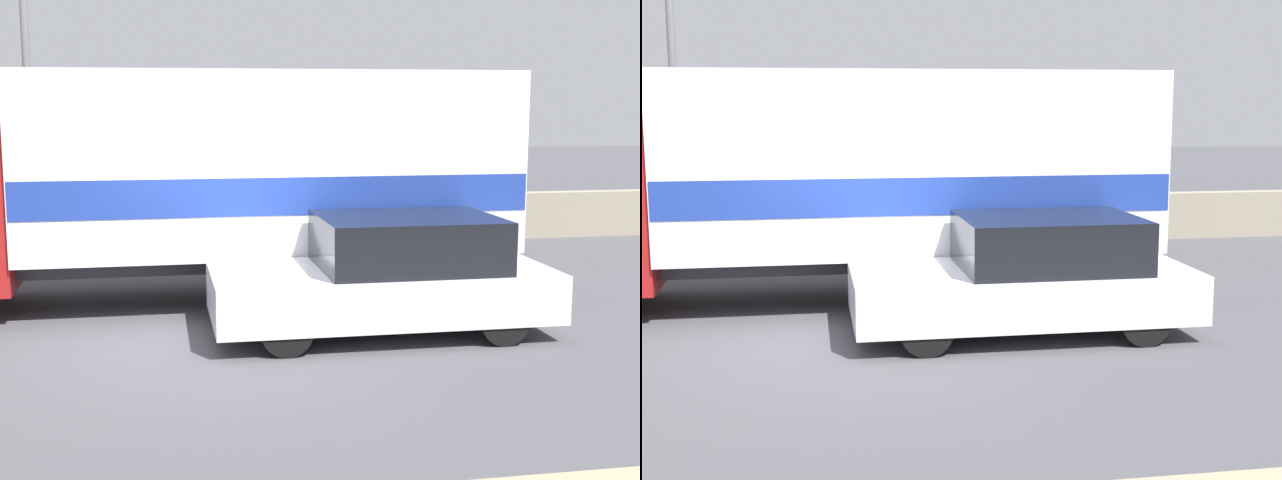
{
  "view_description": "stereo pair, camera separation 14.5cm",
  "coord_description": "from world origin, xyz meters",
  "views": [
    {
      "loc": [
        -0.71,
        -10.55,
        2.89
      ],
      "look_at": [
        1.44,
        1.02,
        1.01
      ],
      "focal_mm": 50.0,
      "sensor_mm": 36.0,
      "label": 1
    },
    {
      "loc": [
        -0.57,
        -10.57,
        2.89
      ],
      "look_at": [
        1.44,
        1.02,
        1.01
      ],
      "focal_mm": 50.0,
      "sensor_mm": 36.0,
      "label": 2
    }
  ],
  "objects": [
    {
      "name": "ground_plane",
      "position": [
        0.0,
        0.0,
        0.0
      ],
      "size": [
        80.0,
        80.0,
        0.0
      ],
      "primitive_type": "plane",
      "color": "#47474C"
    },
    {
      "name": "stone_wall_backdrop",
      "position": [
        0.0,
        6.83,
        0.47
      ],
      "size": [
        60.0,
        0.35,
        0.95
      ],
      "color": "gray",
      "rests_on": "ground_plane"
    },
    {
      "name": "street_lamp",
      "position": [
        -2.85,
        5.85,
        3.57
      ],
      "size": [
        0.56,
        0.28,
        6.08
      ],
      "color": "slate",
      "rests_on": "ground_plane"
    },
    {
      "name": "box_truck",
      "position": [
        -0.03,
        2.1,
        1.81
      ],
      "size": [
        9.13,
        2.4,
        3.26
      ],
      "rotation": [
        0.0,
        0.0,
        3.14
      ],
      "color": "maroon",
      "rests_on": "ground_plane"
    },
    {
      "name": "car_hatchback",
      "position": [
        2.11,
        -0.07,
        0.71
      ],
      "size": [
        4.18,
        1.88,
        1.46
      ],
      "rotation": [
        0.0,
        0.0,
        3.14
      ],
      "color": "silver",
      "rests_on": "ground_plane"
    }
  ]
}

